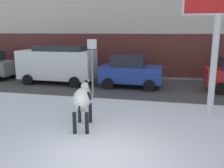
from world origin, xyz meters
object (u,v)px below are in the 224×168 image
cow_holstein (83,98)px  pedestrian_near_billboard (92,63)px  car_white_van (58,63)px  car_blue_hatchback (130,71)px  street_sign (92,64)px

cow_holstein → pedestrian_near_billboard: pedestrian_near_billboard is taller
car_white_van → car_blue_hatchback: size_ratio=1.31×
pedestrian_near_billboard → car_white_van: bearing=-110.2°
car_white_van → pedestrian_near_billboard: car_white_van is taller
car_blue_hatchback → street_sign: size_ratio=1.25×
car_white_van → car_blue_hatchback: bearing=-1.5°
cow_holstein → car_blue_hatchback: size_ratio=0.55×
car_white_van → car_blue_hatchback: 4.55m
car_white_van → street_sign: size_ratio=1.65×
cow_holstein → pedestrian_near_billboard: bearing=105.4°
cow_holstein → street_sign: size_ratio=0.69×
cow_holstein → pedestrian_near_billboard: 10.04m
car_blue_hatchback → pedestrian_near_billboard: (-3.34, 3.37, -0.05)m
cow_holstein → pedestrian_near_billboard: (-2.66, 9.68, -0.12)m
cow_holstein → car_blue_hatchback: car_blue_hatchback is taller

